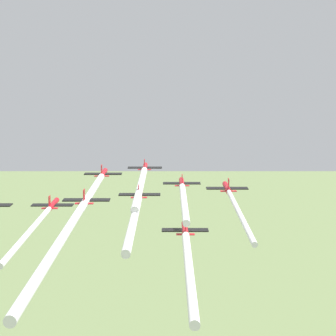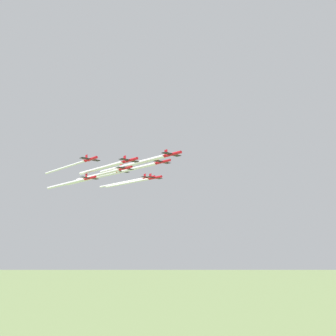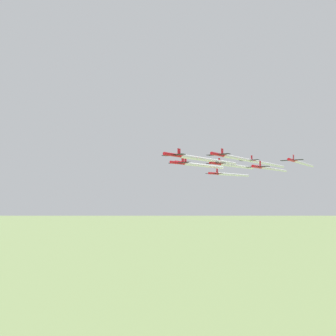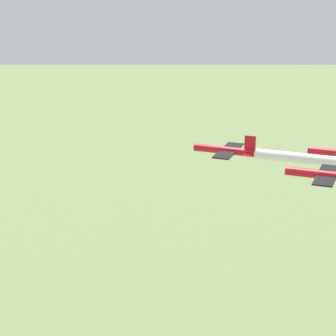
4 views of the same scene
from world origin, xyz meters
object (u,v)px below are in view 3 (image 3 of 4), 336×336
at_px(jet_2, 178,163).
at_px(jet_6, 292,160).
at_px(jet_7, 249,160).
at_px(jet_0, 173,155).
at_px(jet_4, 216,163).
at_px(jet_1, 218,154).
at_px(jet_5, 181,162).
at_px(jet_8, 214,173).
at_px(jet_3, 257,167).

xyz_separation_m(jet_2, jet_6, (38.72, -21.02, 1.21)).
bearing_deg(jet_7, jet_0, 78.91).
bearing_deg(jet_6, jet_0, 59.53).
bearing_deg(jet_4, jet_1, 120.47).
distance_m(jet_1, jet_4, 16.64).
bearing_deg(jet_2, jet_4, -120.47).
relative_size(jet_0, jet_5, 1.00).
distance_m(jet_0, jet_6, 49.66).
bearing_deg(jet_8, jet_7, 180.00).
relative_size(jet_0, jet_6, 1.00).
distance_m(jet_0, jet_1, 16.57).
xyz_separation_m(jet_0, jet_6, (49.00, -8.05, -0.02)).
bearing_deg(jet_2, jet_6, -139.64).
xyz_separation_m(jet_5, jet_6, (28.44, -33.99, -0.31)).
xyz_separation_m(jet_0, jet_7, (42.95, 7.61, 0.88)).
bearing_deg(jet_5, jet_1, 150.46).
relative_size(jet_6, jet_8, 1.00).
height_order(jet_2, jet_8, jet_2).
distance_m(jet_0, jet_3, 33.24).
distance_m(jet_5, jet_6, 44.32).
relative_size(jet_1, jet_7, 1.00).
bearing_deg(jet_8, jet_2, 90.00).
xyz_separation_m(jet_0, jet_1, (16.33, -2.68, 0.81)).
relative_size(jet_0, jet_2, 1.00).
bearing_deg(jet_5, jet_7, -150.46).
bearing_deg(jet_5, jet_3, 180.00).
relative_size(jet_1, jet_4, 1.00).
relative_size(jet_2, jet_7, 1.00).
height_order(jet_1, jet_5, jet_1).
xyz_separation_m(jet_1, jet_4, (10.28, 12.97, -1.74)).
xyz_separation_m(jet_0, jet_2, (10.28, 12.97, -1.23)).
bearing_deg(jet_1, jet_2, -0.00).
bearing_deg(jet_6, jet_4, 29.54).
distance_m(jet_3, jet_7, 17.00).
distance_m(jet_5, jet_7, 28.94).
bearing_deg(jet_4, jet_2, 59.53).
xyz_separation_m(jet_1, jet_6, (32.67, -5.36, -0.83)).
height_order(jet_3, jet_5, jet_5).
height_order(jet_6, jet_7, jet_7).
bearing_deg(jet_4, jet_6, -150.46).
bearing_deg(jet_4, jet_7, -120.47).
distance_m(jet_4, jet_6, 28.95).
xyz_separation_m(jet_4, jet_8, (10.28, 12.97, -3.44)).
height_order(jet_4, jet_5, jet_5).
height_order(jet_4, jet_6, jet_6).
relative_size(jet_3, jet_5, 1.00).
height_order(jet_6, jet_8, jet_6).
xyz_separation_m(jet_3, jet_6, (16.33, -2.68, 2.98)).
bearing_deg(jet_0, jet_7, -101.09).
relative_size(jet_3, jet_4, 1.00).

